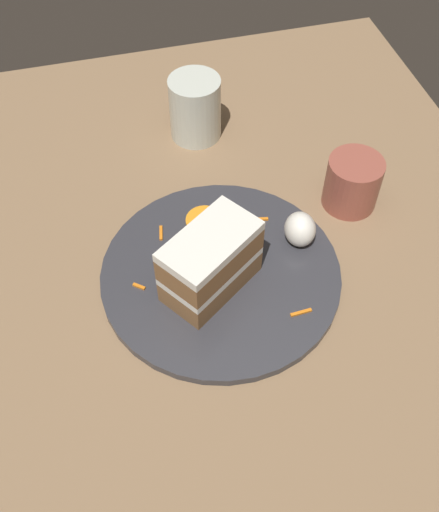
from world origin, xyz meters
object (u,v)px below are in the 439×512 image
at_px(orange_garnish, 204,221).
at_px(plate, 220,274).
at_px(cream_dollop, 300,230).
at_px(cake_slice, 210,262).
at_px(coffee_mug, 353,181).
at_px(drinking_glass, 195,112).

bearing_deg(orange_garnish, plate, 179.15).
bearing_deg(cream_dollop, orange_garnish, 60.15).
bearing_deg(cream_dollop, cake_slice, 106.35).
xyz_separation_m(cake_slice, coffee_mug, (0.10, -0.23, -0.02)).
bearing_deg(cream_dollop, coffee_mug, -58.23).
distance_m(cream_dollop, orange_garnish, 0.13).
bearing_deg(drinking_glass, cream_dollop, -163.15).
height_order(plate, drinking_glass, drinking_glass).
distance_m(cake_slice, coffee_mug, 0.25).
height_order(drinking_glass, coffee_mug, drinking_glass).
height_order(cake_slice, coffee_mug, cake_slice).
bearing_deg(drinking_glass, cake_slice, 170.25).
relative_size(cake_slice, coffee_mug, 1.79).
bearing_deg(cake_slice, coffee_mug, -101.22).
height_order(plate, orange_garnish, orange_garnish).
bearing_deg(coffee_mug, plate, 111.16).
height_order(orange_garnish, drinking_glass, drinking_glass).
bearing_deg(plate, orange_garnish, -0.85).
relative_size(orange_garnish, coffee_mug, 0.67).
distance_m(drinking_glass, coffee_mug, 0.26).
bearing_deg(cake_slice, drinking_glass, -44.41).
bearing_deg(orange_garnish, coffee_mug, -91.14).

